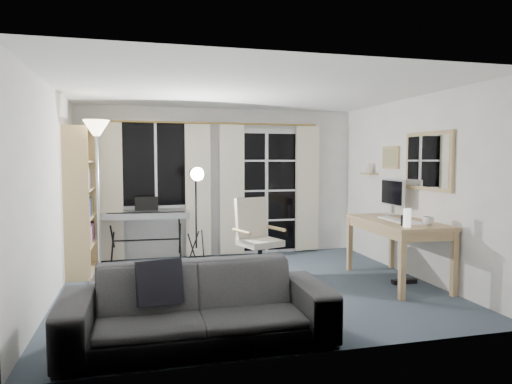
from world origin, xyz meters
TOP-DOWN VIEW (x-y plane):
  - floor at (0.00, 0.00)m, footprint 4.50×4.00m
  - window at (-1.05, 1.97)m, footprint 1.20×0.08m
  - french_door at (0.75, 1.97)m, footprint 1.32×0.09m
  - curtains at (-0.14, 1.88)m, footprint 3.60×0.07m
  - bookshelf at (-2.13, 1.23)m, footprint 0.33×0.93m
  - torchiere_lamp at (-1.82, 0.72)m, footprint 0.33×0.33m
  - keyboard_piano at (-1.21, 1.70)m, footprint 1.31×0.67m
  - studio_light at (-0.55, 0.88)m, footprint 0.28×0.30m
  - office_chair at (0.15, 0.36)m, footprint 0.75×0.71m
  - desk at (1.88, -0.23)m, footprint 0.80×1.52m
  - monitor at (2.08, 0.22)m, footprint 0.20×0.58m
  - desk_clutter at (1.81, -0.46)m, footprint 0.49×0.90m
  - mug at (1.98, -0.73)m, footprint 0.13×0.11m
  - wall_mirror at (2.22, -0.35)m, footprint 0.04×0.94m
  - framed_print at (2.23, 0.55)m, footprint 0.03×0.42m
  - wall_shelf at (2.16, 1.05)m, footprint 0.16×0.30m
  - sofa at (-0.83, -1.55)m, footprint 2.27×0.67m

SIDE VIEW (x-z plane):
  - floor at x=0.00m, z-range -0.02..0.00m
  - sofa at x=-0.83m, z-range 0.00..0.89m
  - desk_clutter at x=1.81m, z-range 0.12..1.13m
  - office_chair at x=0.15m, z-range 0.09..1.17m
  - desk at x=1.88m, z-range 0.30..1.10m
  - keyboard_piano at x=-1.21m, z-range 0.24..1.18m
  - mug at x=1.98m, z-range 0.80..0.93m
  - bookshelf at x=-2.13m, z-range -0.05..1.95m
  - french_door at x=0.75m, z-range -0.03..2.08m
  - curtains at x=-0.14m, z-range 0.03..2.16m
  - monitor at x=2.08m, z-range 0.85..1.35m
  - studio_light at x=-0.55m, z-range 0.45..1.96m
  - wall_shelf at x=2.16m, z-range 1.32..1.50m
  - window at x=-1.05m, z-range 0.80..2.20m
  - wall_mirror at x=2.22m, z-range 1.18..1.92m
  - framed_print at x=2.23m, z-range 1.44..1.76m
  - torchiere_lamp at x=-1.82m, z-range 0.63..2.70m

